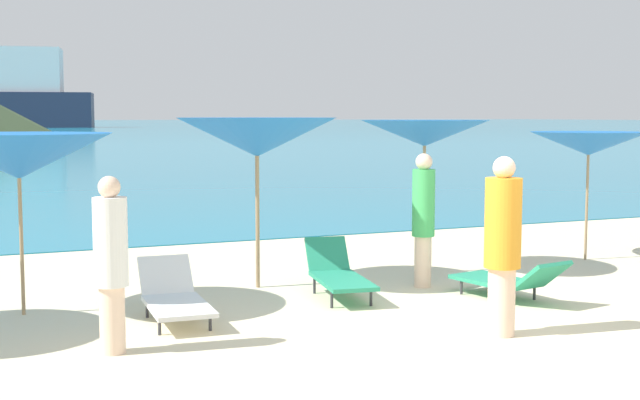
{
  "coord_description": "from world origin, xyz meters",
  "views": [
    {
      "loc": [
        -5.02,
        -7.51,
        2.27
      ],
      "look_at": [
        -0.7,
        2.55,
        1.2
      ],
      "focal_mm": 48.39,
      "sensor_mm": 36.0,
      "label": 1
    }
  ],
  "objects_px": {
    "umbrella_1": "(18,156)",
    "lounge_chair_3": "(174,297)",
    "lounge_chair_2": "(338,274)",
    "beachgoer_4": "(503,242)",
    "umbrella_4": "(589,144)",
    "lounge_chair_4": "(509,279)",
    "umbrella_3": "(425,133)",
    "umbrella_2": "(257,137)",
    "beachgoer_3": "(423,216)",
    "beachgoer_2": "(111,260)"
  },
  "relations": [
    {
      "from": "umbrella_1",
      "to": "lounge_chair_3",
      "type": "height_order",
      "value": "umbrella_1"
    },
    {
      "from": "lounge_chair_2",
      "to": "beachgoer_4",
      "type": "bearing_deg",
      "value": -63.28
    },
    {
      "from": "umbrella_4",
      "to": "lounge_chair_2",
      "type": "relative_size",
      "value": 1.25
    },
    {
      "from": "umbrella_1",
      "to": "lounge_chair_4",
      "type": "height_order",
      "value": "umbrella_1"
    },
    {
      "from": "umbrella_3",
      "to": "lounge_chair_3",
      "type": "xyz_separation_m",
      "value": [
        -4.0,
        -1.42,
        -1.76
      ]
    },
    {
      "from": "umbrella_2",
      "to": "beachgoer_3",
      "type": "relative_size",
      "value": 1.26
    },
    {
      "from": "umbrella_1",
      "to": "umbrella_3",
      "type": "bearing_deg",
      "value": 4.81
    },
    {
      "from": "beachgoer_4",
      "to": "lounge_chair_2",
      "type": "bearing_deg",
      "value": -41.83
    },
    {
      "from": "umbrella_1",
      "to": "umbrella_3",
      "type": "height_order",
      "value": "umbrella_3"
    },
    {
      "from": "lounge_chair_2",
      "to": "beachgoer_3",
      "type": "xyz_separation_m",
      "value": [
        1.3,
        0.13,
        0.66
      ]
    },
    {
      "from": "umbrella_2",
      "to": "umbrella_4",
      "type": "height_order",
      "value": "umbrella_2"
    },
    {
      "from": "umbrella_1",
      "to": "beachgoer_3",
      "type": "height_order",
      "value": "umbrella_1"
    },
    {
      "from": "lounge_chair_3",
      "to": "beachgoer_4",
      "type": "xyz_separation_m",
      "value": [
        2.96,
        -1.99,
        0.72
      ]
    },
    {
      "from": "lounge_chair_4",
      "to": "beachgoer_2",
      "type": "distance_m",
      "value": 5.0
    },
    {
      "from": "umbrella_1",
      "to": "beachgoer_3",
      "type": "relative_size",
      "value": 1.24
    },
    {
      "from": "lounge_chair_3",
      "to": "beachgoer_2",
      "type": "height_order",
      "value": "beachgoer_2"
    },
    {
      "from": "umbrella_4",
      "to": "umbrella_1",
      "type": "bearing_deg",
      "value": -176.76
    },
    {
      "from": "lounge_chair_2",
      "to": "beachgoer_4",
      "type": "distance_m",
      "value": 2.62
    },
    {
      "from": "lounge_chair_4",
      "to": "beachgoer_2",
      "type": "xyz_separation_m",
      "value": [
        -4.93,
        -0.5,
        0.65
      ]
    },
    {
      "from": "lounge_chair_3",
      "to": "beachgoer_3",
      "type": "relative_size",
      "value": 0.89
    },
    {
      "from": "umbrella_2",
      "to": "beachgoer_4",
      "type": "relative_size",
      "value": 1.21
    },
    {
      "from": "umbrella_1",
      "to": "lounge_chair_2",
      "type": "xyz_separation_m",
      "value": [
        3.72,
        -0.54,
        -1.52
      ]
    },
    {
      "from": "umbrella_1",
      "to": "lounge_chair_2",
      "type": "height_order",
      "value": "umbrella_1"
    },
    {
      "from": "beachgoer_3",
      "to": "beachgoer_4",
      "type": "xyz_separation_m",
      "value": [
        -0.54,
        -2.55,
        0.02
      ]
    },
    {
      "from": "lounge_chair_2",
      "to": "lounge_chair_4",
      "type": "relative_size",
      "value": 1.01
    },
    {
      "from": "umbrella_1",
      "to": "umbrella_2",
      "type": "bearing_deg",
      "value": 8.12
    },
    {
      "from": "beachgoer_3",
      "to": "beachgoer_4",
      "type": "bearing_deg",
      "value": 41.58
    },
    {
      "from": "umbrella_2",
      "to": "beachgoer_2",
      "type": "distance_m",
      "value": 3.56
    },
    {
      "from": "umbrella_4",
      "to": "lounge_chair_2",
      "type": "height_order",
      "value": "umbrella_4"
    },
    {
      "from": "lounge_chair_2",
      "to": "beachgoer_3",
      "type": "height_order",
      "value": "beachgoer_3"
    },
    {
      "from": "umbrella_4",
      "to": "beachgoer_3",
      "type": "relative_size",
      "value": 1.14
    },
    {
      "from": "umbrella_2",
      "to": "lounge_chair_2",
      "type": "bearing_deg",
      "value": -52.67
    },
    {
      "from": "lounge_chair_2",
      "to": "umbrella_3",
      "type": "bearing_deg",
      "value": 38.18
    },
    {
      "from": "beachgoer_2",
      "to": "umbrella_4",
      "type": "bearing_deg",
      "value": 53.29
    },
    {
      "from": "umbrella_1",
      "to": "beachgoer_3",
      "type": "xyz_separation_m",
      "value": [
        5.02,
        -0.4,
        -0.86
      ]
    },
    {
      "from": "umbrella_3",
      "to": "lounge_chair_2",
      "type": "bearing_deg",
      "value": -151.03
    },
    {
      "from": "lounge_chair_3",
      "to": "lounge_chair_4",
      "type": "xyz_separation_m",
      "value": [
        4.07,
        -0.59,
        -0.0
      ]
    },
    {
      "from": "umbrella_1",
      "to": "lounge_chair_3",
      "type": "relative_size",
      "value": 1.39
    },
    {
      "from": "umbrella_1",
      "to": "umbrella_4",
      "type": "distance_m",
      "value": 8.5
    },
    {
      "from": "lounge_chair_2",
      "to": "lounge_chair_3",
      "type": "relative_size",
      "value": 1.02
    },
    {
      "from": "lounge_chair_3",
      "to": "lounge_chair_4",
      "type": "distance_m",
      "value": 4.11
    },
    {
      "from": "umbrella_1",
      "to": "umbrella_2",
      "type": "relative_size",
      "value": 0.98
    },
    {
      "from": "umbrella_1",
      "to": "beachgoer_4",
      "type": "relative_size",
      "value": 1.19
    },
    {
      "from": "umbrella_1",
      "to": "beachgoer_4",
      "type": "xyz_separation_m",
      "value": [
        4.48,
        -2.95,
        -0.84
      ]
    },
    {
      "from": "umbrella_4",
      "to": "beachgoer_4",
      "type": "height_order",
      "value": "umbrella_4"
    },
    {
      "from": "umbrella_2",
      "to": "lounge_chair_4",
      "type": "bearing_deg",
      "value": -37.08
    },
    {
      "from": "beachgoer_3",
      "to": "lounge_chair_3",
      "type": "bearing_deg",
      "value": -27.46
    },
    {
      "from": "umbrella_2",
      "to": "lounge_chair_2",
      "type": "distance_m",
      "value": 2.08
    },
    {
      "from": "umbrella_3",
      "to": "beachgoer_2",
      "type": "height_order",
      "value": "umbrella_3"
    },
    {
      "from": "umbrella_4",
      "to": "beachgoer_4",
      "type": "bearing_deg",
      "value": -139.46
    }
  ]
}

